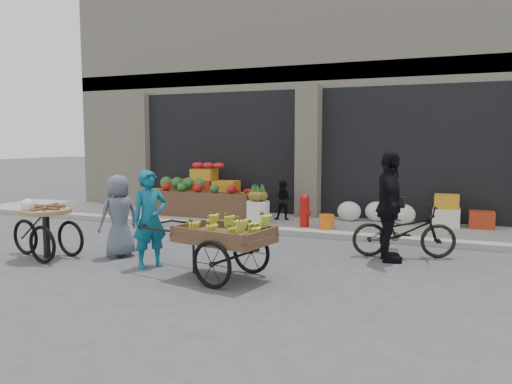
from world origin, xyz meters
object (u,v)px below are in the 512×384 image
at_px(vendor_grey, 119,216).
at_px(cyclist, 389,207).
at_px(banana_cart, 221,232).
at_px(pineapple_bin, 258,212).
at_px(bicycle, 404,231).
at_px(seated_person, 284,200).
at_px(vendor_woman, 150,219).
at_px(fire_hydrant, 305,209).
at_px(orange_bucket, 327,222).
at_px(tricycle_cart, 46,225).

height_order(vendor_grey, cyclist, cyclist).
bearing_deg(cyclist, banana_cart, 117.35).
xyz_separation_m(pineapple_bin, bicycle, (3.32, -1.61, 0.08)).
height_order(seated_person, vendor_woman, vendor_woman).
distance_m(banana_cart, cyclist, 2.86).
height_order(pineapple_bin, fire_hydrant, fire_hydrant).
height_order(orange_bucket, cyclist, cyclist).
bearing_deg(seated_person, vendor_grey, -121.33).
xyz_separation_m(banana_cart, vendor_grey, (-2.21, 0.56, 0.03)).
height_order(tricycle_cart, cyclist, cyclist).
bearing_deg(pineapple_bin, seated_person, 56.31).
bearing_deg(banana_cart, orange_bucket, 93.40).
distance_m(vendor_woman, tricycle_cart, 1.97).
relative_size(orange_bucket, tricycle_cart, 0.22).
distance_m(orange_bucket, banana_cart, 3.93).
bearing_deg(fire_hydrant, vendor_woman, -110.11).
distance_m(tricycle_cart, bicycle, 6.03).
bearing_deg(cyclist, pineapple_bin, 41.09).
distance_m(fire_hydrant, orange_bucket, 0.55).
relative_size(orange_bucket, vendor_woman, 0.21).
distance_m(fire_hydrant, vendor_woman, 4.00).
bearing_deg(vendor_grey, banana_cart, 102.60).
relative_size(banana_cart, tricycle_cart, 1.62).
xyz_separation_m(vendor_woman, cyclist, (3.39, 1.79, 0.14)).
xyz_separation_m(tricycle_cart, vendor_grey, (1.06, 0.56, 0.14)).
relative_size(pineapple_bin, cyclist, 0.29).
bearing_deg(cyclist, vendor_grey, 92.01).
bearing_deg(fire_hydrant, seated_person, 137.12).
xyz_separation_m(vendor_woman, bicycle, (3.59, 2.19, -0.31)).
xyz_separation_m(pineapple_bin, vendor_woman, (-0.27, -3.80, 0.39)).
distance_m(banana_cart, vendor_woman, 1.33).
xyz_separation_m(pineapple_bin, orange_bucket, (1.60, -0.10, -0.10)).
bearing_deg(banana_cart, vendor_woman, -175.84).
height_order(vendor_woman, bicycle, vendor_woman).
bearing_deg(bicycle, cyclist, 137.38).
xyz_separation_m(seated_person, bicycle, (2.92, -2.21, -0.13)).
bearing_deg(bicycle, tricycle_cart, 96.99).
bearing_deg(seated_person, banana_cart, -91.95).
bearing_deg(vendor_grey, tricycle_cart, -35.28).
xyz_separation_m(orange_bucket, seated_person, (-1.20, 0.70, 0.31)).
distance_m(orange_bucket, bicycle, 2.30).
bearing_deg(cyclist, fire_hydrant, 29.73).
bearing_deg(pineapple_bin, bicycle, -25.94).
distance_m(pineapple_bin, seated_person, 0.75).
height_order(fire_hydrant, vendor_woman, vendor_woman).
distance_m(vendor_grey, bicycle, 4.84).
bearing_deg(bicycle, pineapple_bin, 48.01).
height_order(fire_hydrant, tricycle_cart, tricycle_cart).
distance_m(pineapple_bin, bicycle, 3.69).
distance_m(fire_hydrant, vendor_grey, 4.06).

